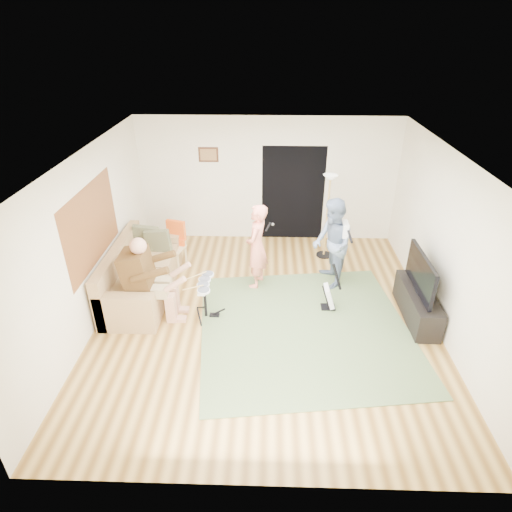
{
  "coord_description": "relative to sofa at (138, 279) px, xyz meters",
  "views": [
    {
      "loc": [
        0.01,
        -5.81,
        4.36
      ],
      "look_at": [
        -0.17,
        0.3,
        0.98
      ],
      "focal_mm": 30.0,
      "sensor_mm": 36.0,
      "label": 1
    }
  ],
  "objects": [
    {
      "name": "floor",
      "position": [
        2.3,
        -0.61,
        -0.31
      ],
      "size": [
        6.0,
        6.0,
        0.0
      ],
      "primitive_type": "plane",
      "color": "brown",
      "rests_on": "ground"
    },
    {
      "name": "drummer",
      "position": [
        0.44,
        -0.65,
        0.25
      ],
      "size": [
        0.94,
        0.53,
        1.45
      ],
      "color": "#503416",
      "rests_on": "sofa"
    },
    {
      "name": "tv_cabinet",
      "position": [
        4.8,
        -0.56,
        -0.06
      ],
      "size": [
        0.4,
        1.4,
        0.5
      ],
      "primitive_type": "cube",
      "color": "black",
      "rests_on": "floor"
    },
    {
      "name": "dining_chair",
      "position": [
        0.46,
        0.99,
        0.03
      ],
      "size": [
        0.5,
        0.52,
        0.95
      ],
      "rotation": [
        0.0,
        0.0,
        -0.28
      ],
      "color": "#CBB884",
      "rests_on": "floor"
    },
    {
      "name": "guitar_spare",
      "position": [
        3.38,
        -0.36,
        -0.06
      ],
      "size": [
        0.32,
        0.29,
        0.88
      ],
      "color": "black",
      "rests_on": "floor"
    },
    {
      "name": "torchiere_lamp",
      "position": [
        3.51,
        1.54,
        0.9
      ],
      "size": [
        0.32,
        0.32,
        1.76
      ],
      "color": "black",
      "rests_on": "floor"
    },
    {
      "name": "television",
      "position": [
        4.75,
        -0.56,
        0.54
      ],
      "size": [
        0.06,
        1.21,
        0.62
      ],
      "primitive_type": "cube",
      "color": "black",
      "rests_on": "tv_cabinet"
    },
    {
      "name": "picture_frame",
      "position": [
        1.05,
        2.38,
        1.59
      ],
      "size": [
        0.42,
        0.03,
        0.32
      ],
      "primitive_type": "cube",
      "color": "#3F2314",
      "rests_on": "walls"
    },
    {
      "name": "singer",
      "position": [
        2.12,
        0.37,
        0.49
      ],
      "size": [
        0.52,
        0.66,
        1.6
      ],
      "primitive_type": "imported",
      "rotation": [
        0.0,
        0.0,
        -1.83
      ],
      "color": "#FF876E",
      "rests_on": "floor"
    },
    {
      "name": "drum_kit",
      "position": [
        1.3,
        -0.65,
        -0.0
      ],
      "size": [
        0.38,
        0.69,
        0.71
      ],
      "color": "black",
      "rests_on": "floor"
    },
    {
      "name": "microphone",
      "position": [
        2.32,
        0.37,
        0.88
      ],
      "size": [
        0.06,
        0.06,
        0.24
      ],
      "primitive_type": null,
      "color": "black",
      "rests_on": "singer"
    },
    {
      "name": "area_rug",
      "position": [
        2.93,
        -0.94,
        -0.3
      ],
      "size": [
        3.68,
        3.69,
        0.02
      ],
      "primitive_type": "cube",
      "rotation": [
        0.0,
        0.0,
        0.12
      ],
      "color": "#526A40",
      "rests_on": "floor"
    },
    {
      "name": "guitar_held",
      "position": [
        3.68,
        0.44,
        0.83
      ],
      "size": [
        0.14,
        0.6,
        0.26
      ],
      "primitive_type": null,
      "rotation": [
        0.0,
        0.0,
        -0.03
      ],
      "color": "white",
      "rests_on": "guitarist"
    },
    {
      "name": "sofa",
      "position": [
        0.0,
        0.0,
        0.0
      ],
      "size": [
        0.95,
        2.31,
        0.93
      ],
      "color": "#A37F51",
      "rests_on": "floor"
    },
    {
      "name": "walls",
      "position": [
        2.3,
        -0.61,
        1.04
      ],
      "size": [
        5.5,
        6.0,
        2.7
      ],
      "primitive_type": null,
      "color": "silver",
      "rests_on": "floor"
    },
    {
      "name": "guitarist",
      "position": [
        3.48,
        0.44,
        0.53
      ],
      "size": [
        0.75,
        0.9,
        1.68
      ],
      "primitive_type": "imported",
      "rotation": [
        0.0,
        0.0,
        -1.42
      ],
      "color": "slate",
      "rests_on": "floor"
    },
    {
      "name": "ceiling",
      "position": [
        2.3,
        -0.61,
        2.39
      ],
      "size": [
        6.0,
        6.0,
        0.0
      ],
      "primitive_type": "plane",
      "rotation": [
        3.14,
        0.0,
        0.0
      ],
      "color": "white",
      "rests_on": "walls"
    },
    {
      "name": "doorway",
      "position": [
        2.85,
        2.38,
        0.74
      ],
      "size": [
        2.1,
        0.0,
        2.1
      ],
      "primitive_type": "plane",
      "rotation": [
        1.57,
        0.0,
        0.0
      ],
      "color": "black",
      "rests_on": "walls"
    },
    {
      "name": "window_blinds",
      "position": [
        -0.44,
        -0.41,
        1.24
      ],
      "size": [
        0.0,
        2.05,
        2.05
      ],
      "primitive_type": "plane",
      "rotation": [
        1.57,
        0.0,
        1.57
      ],
      "color": "brown",
      "rests_on": "walls"
    }
  ]
}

